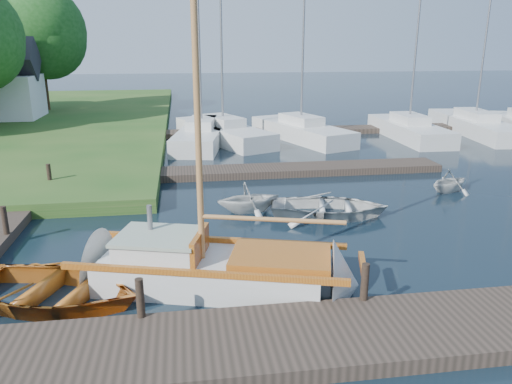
{
  "coord_description": "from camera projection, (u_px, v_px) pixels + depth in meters",
  "views": [
    {
      "loc": [
        -2.07,
        -13.8,
        5.4
      ],
      "look_at": [
        0.0,
        0.0,
        1.2
      ],
      "focal_mm": 35.0,
      "sensor_mm": 36.0,
      "label": 1
    }
  ],
  "objects": [
    {
      "name": "ground",
      "position": [
        256.0,
        230.0,
        14.92
      ],
      "size": [
        160.0,
        160.0,
        0.0
      ],
      "primitive_type": "plane",
      "color": "black",
      "rests_on": "ground"
    },
    {
      "name": "near_dock",
      "position": [
        304.0,
        339.0,
        9.19
      ],
      "size": [
        18.0,
        2.2,
        0.3
      ],
      "primitive_type": "cube",
      "color": "#2F271F",
      "rests_on": "ground"
    },
    {
      "name": "far_dock",
      "position": [
        280.0,
        170.0,
        21.31
      ],
      "size": [
        14.0,
        1.6,
        0.3
      ],
      "primitive_type": "cube",
      "color": "#2F271F",
      "rests_on": "ground"
    },
    {
      "name": "pontoon",
      "position": [
        375.0,
        129.0,
        31.45
      ],
      "size": [
        30.0,
        1.6,
        0.3
      ],
      "primitive_type": "cube",
      "color": "#2F271F",
      "rests_on": "ground"
    },
    {
      "name": "mooring_post_1",
      "position": [
        140.0,
        298.0,
        9.55
      ],
      "size": [
        0.16,
        0.16,
        0.8
      ],
      "primitive_type": "cylinder",
      "color": "black",
      "rests_on": "near_dock"
    },
    {
      "name": "mooring_post_2",
      "position": [
        365.0,
        282.0,
        10.19
      ],
      "size": [
        0.16,
        0.16,
        0.8
      ],
      "primitive_type": "cylinder",
      "color": "black",
      "rests_on": "near_dock"
    },
    {
      "name": "mooring_post_4",
      "position": [
        5.0,
        220.0,
        13.72
      ],
      "size": [
        0.16,
        0.16,
        0.8
      ],
      "primitive_type": "cylinder",
      "color": "black",
      "rests_on": "left_dock"
    },
    {
      "name": "mooring_post_5",
      "position": [
        49.0,
        175.0,
        18.45
      ],
      "size": [
        0.16,
        0.16,
        0.8
      ],
      "primitive_type": "cylinder",
      "color": "black",
      "rests_on": "left_dock"
    },
    {
      "name": "sailboat",
      "position": [
        218.0,
        272.0,
        11.44
      ],
      "size": [
        7.41,
        3.87,
        9.83
      ],
      "rotation": [
        0.0,
        0.0,
        -0.28
      ],
      "color": "silver",
      "rests_on": "ground"
    },
    {
      "name": "dinghy",
      "position": [
        47.0,
        285.0,
        10.64
      ],
      "size": [
        5.0,
        4.32,
        0.87
      ],
      "primitive_type": "imported",
      "rotation": [
        0.0,
        0.0,
        1.19
      ],
      "color": "maroon",
      "rests_on": "ground"
    },
    {
      "name": "tender_b",
      "position": [
        249.0,
        196.0,
        16.42
      ],
      "size": [
        2.38,
        2.14,
        1.11
      ],
      "primitive_type": "imported",
      "rotation": [
        0.0,
        0.0,
        1.74
      ],
      "color": "silver",
      "rests_on": "ground"
    },
    {
      "name": "tender_c",
      "position": [
        329.0,
        204.0,
        16.07
      ],
      "size": [
        4.27,
        3.48,
        0.78
      ],
      "primitive_type": "imported",
      "rotation": [
        0.0,
        0.0,
        1.34
      ],
      "color": "silver",
      "rests_on": "ground"
    },
    {
      "name": "tender_d",
      "position": [
        450.0,
        179.0,
        18.68
      ],
      "size": [
        2.34,
        2.21,
        0.97
      ],
      "primitive_type": "imported",
      "rotation": [
        0.0,
        0.0,
        1.99
      ],
      "color": "silver",
      "rests_on": "ground"
    },
    {
      "name": "marina_boat_0",
      "position": [
        202.0,
        134.0,
        27.51
      ],
      "size": [
        3.65,
        8.31,
        10.43
      ],
      "rotation": [
        0.0,
        0.0,
        1.38
      ],
      "color": "silver",
      "rests_on": "ground"
    },
    {
      "name": "marina_boat_1",
      "position": [
        223.0,
        131.0,
        28.35
      ],
      "size": [
        5.3,
        8.46,
        10.07
      ],
      "rotation": [
        0.0,
        0.0,
        1.98
      ],
      "color": "silver",
      "rests_on": "ground"
    },
    {
      "name": "marina_boat_2",
      "position": [
        301.0,
        130.0,
        28.75
      ],
      "size": [
        4.76,
        8.21,
        10.56
      ],
      "rotation": [
        0.0,
        0.0,
        1.92
      ],
      "color": "silver",
      "rests_on": "ground"
    },
    {
      "name": "marina_boat_4",
      "position": [
        409.0,
        128.0,
        29.12
      ],
      "size": [
        2.29,
        7.69,
        10.11
      ],
      "rotation": [
        0.0,
        0.0,
        1.56
      ],
      "color": "silver",
      "rests_on": "ground"
    },
    {
      "name": "marina_boat_5",
      "position": [
        475.0,
        124.0,
        30.69
      ],
      "size": [
        3.26,
        9.88,
        9.94
      ],
      "rotation": [
        0.0,
        0.0,
        1.46
      ],
      "color": "silver",
      "rests_on": "ground"
    },
    {
      "name": "tree_7",
      "position": [
        39.0,
        31.0,
        36.09
      ],
      "size": [
        6.83,
        6.83,
        9.38
      ],
      "color": "#332114",
      "rests_on": "shore"
    }
  ]
}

